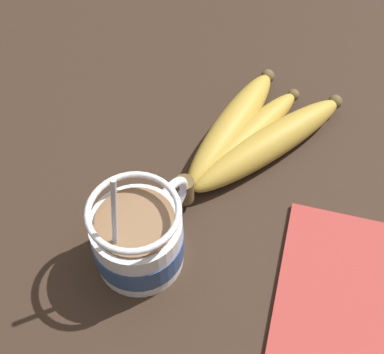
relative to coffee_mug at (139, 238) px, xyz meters
The scene contains 4 objects.
table 10.52cm from the coffee_mug, 20.77° to the right, with size 98.23×98.23×3.87cm.
coffee_mug is the anchor object (origin of this frame).
banana_bunch 18.41cm from the coffee_mug, ahead, with size 23.14×12.46×4.16cm.
napkin 20.11cm from the coffee_mug, 65.08° to the right, with size 20.92×17.99×0.60cm.
Camera 1 is at (-25.48, -15.88, 51.67)cm, focal length 50.00 mm.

